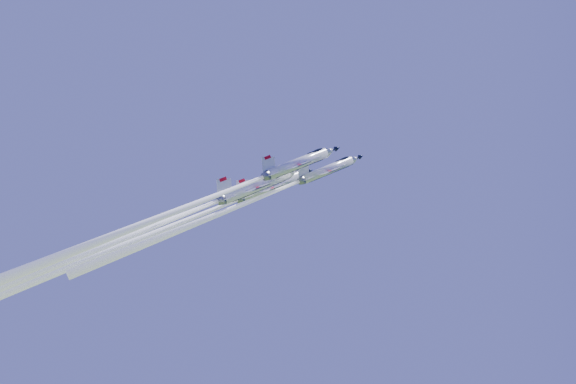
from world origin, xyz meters
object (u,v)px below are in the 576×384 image
(jet_lead, at_px, (239,206))
(jet_left, at_px, (152,234))
(jet_slot, at_px, (122,239))
(jet_right, at_px, (184,208))

(jet_lead, xyz_separation_m, jet_left, (-16.15, -1.30, -4.69))
(jet_lead, relative_size, jet_left, 0.77)
(jet_lead, relative_size, jet_slot, 0.75)
(jet_left, xyz_separation_m, jet_slot, (-0.68, -8.92, -1.55))
(jet_lead, xyz_separation_m, jet_slot, (-16.83, -10.22, -6.24))
(jet_left, relative_size, jet_slot, 0.97)
(jet_left, distance_m, jet_right, 13.43)
(jet_left, bearing_deg, jet_slot, -45.31)
(jet_left, height_order, jet_right, jet_right)
(jet_right, distance_m, jet_slot, 11.82)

